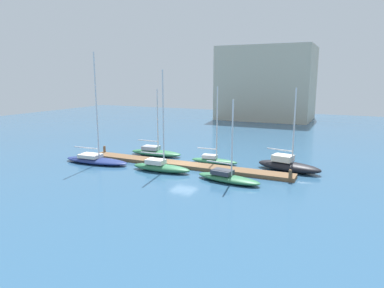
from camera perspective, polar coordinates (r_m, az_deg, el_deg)
ground_plane at (r=35.29m, az=-1.39°, el=-3.75°), size 120.00×120.00×0.00m
dock_pier at (r=35.24m, az=-1.39°, el=-3.47°), size 22.30×1.81×0.36m
dock_piling_near_end at (r=41.56m, az=-14.29°, el=-1.06°), size 0.28×0.28×1.09m
dock_piling_far_end at (r=31.25m, az=15.94°, el=-5.10°), size 0.28×0.28×1.09m
sailboat_0 at (r=37.92m, az=-15.67°, el=-2.40°), size 7.64×2.63×11.49m
sailboat_1 at (r=40.26m, az=-6.10°, el=-1.28°), size 6.41×2.23×7.66m
sailboat_2 at (r=33.54m, az=-5.22°, el=-3.67°), size 6.12×1.93×9.68m
sailboat_3 at (r=36.44m, az=3.61°, el=-2.55°), size 5.10×1.67×8.08m
sailboat_4 at (r=30.28m, az=5.92°, el=-5.48°), size 6.13×2.63×7.17m
sailboat_5 at (r=34.76m, az=15.62°, el=-3.38°), size 6.51×3.19×8.05m
mooring_buoy_red at (r=38.04m, az=13.59°, el=-2.52°), size 0.59×0.59×0.59m
harbor_building_distant at (r=77.14m, az=12.22°, el=9.78°), size 19.35×13.43×15.35m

